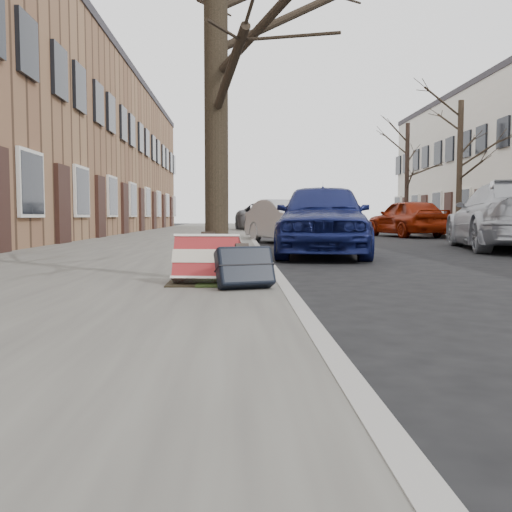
{
  "coord_description": "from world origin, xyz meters",
  "views": [
    {
      "loc": [
        -1.72,
        -4.67,
        0.8
      ],
      "look_at": [
        -1.54,
        0.8,
        0.42
      ],
      "focal_mm": 40.0,
      "sensor_mm": 36.0,
      "label": 1
    }
  ],
  "objects_px": {
    "street_tree": "(216,44)",
    "car_near_mid": "(289,222)",
    "suitcase_red": "(207,260)",
    "suitcase_navy": "(245,267)",
    "car_near_front": "(323,219)"
  },
  "relations": [
    {
      "from": "suitcase_red",
      "to": "street_tree",
      "type": "bearing_deg",
      "value": 79.56
    },
    {
      "from": "street_tree",
      "to": "car_near_mid",
      "type": "bearing_deg",
      "value": 80.67
    },
    {
      "from": "suitcase_red",
      "to": "suitcase_navy",
      "type": "height_order",
      "value": "suitcase_red"
    },
    {
      "from": "suitcase_red",
      "to": "suitcase_navy",
      "type": "bearing_deg",
      "value": -38.85
    },
    {
      "from": "suitcase_navy",
      "to": "car_near_front",
      "type": "height_order",
      "value": "car_near_front"
    },
    {
      "from": "suitcase_navy",
      "to": "suitcase_red",
      "type": "bearing_deg",
      "value": 116.57
    },
    {
      "from": "car_near_front",
      "to": "car_near_mid",
      "type": "height_order",
      "value": "car_near_front"
    },
    {
      "from": "car_near_front",
      "to": "car_near_mid",
      "type": "relative_size",
      "value": 1.13
    },
    {
      "from": "suitcase_red",
      "to": "car_near_mid",
      "type": "distance_m",
      "value": 11.07
    },
    {
      "from": "suitcase_navy",
      "to": "car_near_front",
      "type": "distance_m",
      "value": 6.4
    },
    {
      "from": "suitcase_red",
      "to": "car_near_front",
      "type": "bearing_deg",
      "value": 77.07
    },
    {
      "from": "street_tree",
      "to": "suitcase_navy",
      "type": "height_order",
      "value": "street_tree"
    },
    {
      "from": "suitcase_navy",
      "to": "car_near_mid",
      "type": "xyz_separation_m",
      "value": [
        1.46,
        11.29,
        0.32
      ]
    },
    {
      "from": "street_tree",
      "to": "suitcase_navy",
      "type": "distance_m",
      "value": 2.36
    },
    {
      "from": "suitcase_navy",
      "to": "car_near_mid",
      "type": "bearing_deg",
      "value": 64.52
    }
  ]
}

